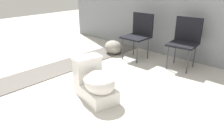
{
  "coord_description": "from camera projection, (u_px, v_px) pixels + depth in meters",
  "views": [
    {
      "loc": [
        1.77,
        -1.36,
        1.43
      ],
      "look_at": [
        -0.06,
        0.59,
        0.3
      ],
      "focal_mm": 35.0,
      "sensor_mm": 36.0,
      "label": 1
    }
  ],
  "objects": [
    {
      "name": "folding_chair_middle",
      "position": [
        185.0,
        38.0,
        3.63
      ],
      "size": [
        0.49,
        0.49,
        0.83
      ],
      "rotation": [
        0.0,
        0.0,
        -1.45
      ],
      "color": "black",
      "rests_on": "ground"
    },
    {
      "name": "toilet",
      "position": [
        96.0,
        83.0,
        2.72
      ],
      "size": [
        0.7,
        0.5,
        0.52
      ],
      "rotation": [
        0.0,
        0.0,
        -0.23
      ],
      "color": "white",
      "rests_on": "ground"
    },
    {
      "name": "gravel_strip",
      "position": [
        57.0,
        68.0,
        3.72
      ],
      "size": [
        0.56,
        8.0,
        0.01
      ],
      "primitive_type": "cube",
      "color": "#605B56",
      "rests_on": "ground"
    },
    {
      "name": "folding_chair_left",
      "position": [
        139.0,
        31.0,
        4.05
      ],
      "size": [
        0.44,
        0.44,
        0.83
      ],
      "rotation": [
        0.0,
        0.0,
        -1.56
      ],
      "color": "black",
      "rests_on": "ground"
    },
    {
      "name": "boulder_near",
      "position": [
        113.0,
        47.0,
        4.43
      ],
      "size": [
        0.43,
        0.38,
        0.27
      ],
      "primitive_type": "ellipsoid",
      "rotation": [
        0.0,
        0.0,
        2.98
      ],
      "color": "gray",
      "rests_on": "ground"
    },
    {
      "name": "ground_plane",
      "position": [
        82.0,
        109.0,
        2.58
      ],
      "size": [
        14.0,
        14.0,
        0.0
      ],
      "primitive_type": "plane",
      "color": "#B7B2A8"
    }
  ]
}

